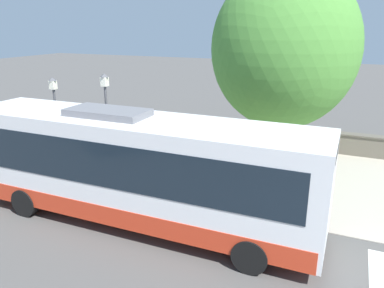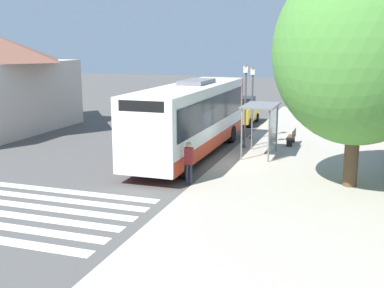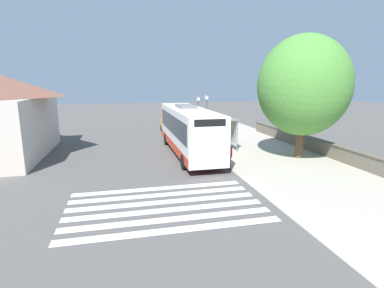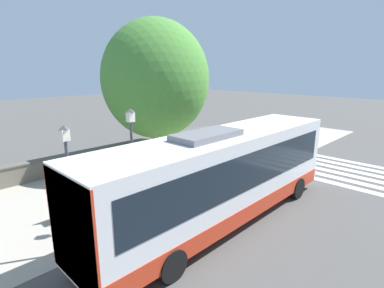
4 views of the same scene
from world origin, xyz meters
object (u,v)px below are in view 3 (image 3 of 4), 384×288
Objects in this scene: bus at (188,129)px; bus_shelter at (226,124)px; street_lamp_near at (206,115)px; street_lamp_far at (198,114)px; pedestrian at (229,154)px; bench at (225,136)px; parked_car_behind_bus at (171,124)px; shade_tree at (303,86)px.

bus is 3.67m from bus_shelter.
street_lamp_near is 1.06× the size of street_lamp_far.
pedestrian is 9.76m from bench.
parked_car_behind_bus is at bearing -71.04° from bus_shelter.
bench is (-1.09, -3.19, -1.69)m from bus_shelter.
shade_tree is (-6.26, -1.87, 4.30)m from pedestrian.
bus reaches higher than bus_shelter.
parked_car_behind_bus reaches higher than pedestrian.
bus is 3.07× the size of parked_car_behind_bus.
parked_car_behind_bus is (1.85, -5.43, -1.65)m from street_lamp_far.
street_lamp_near is (1.30, -1.60, 0.57)m from bus_shelter.
pedestrian is at bearing 72.44° from bus_shelter.
bus is 2.63× the size of street_lamp_near.
bus_shelter is at bearing 109.17° from street_lamp_far.
street_lamp_far is 1.10× the size of parked_car_behind_bus.
shade_tree is at bearing 134.17° from street_lamp_near.
shade_tree is at bearing 135.90° from bus_shelter.
bus_shelter is 0.65× the size of street_lamp_far.
street_lamp_far is at bearing -87.15° from street_lamp_near.
bus_shelter is 10.14m from parked_car_behind_bus.
street_lamp_far is at bearing -55.22° from shade_tree.
bus is 8.17× the size of bench.
bus_shelter is at bearing -44.10° from shade_tree.
bench is at bearing -108.02° from pedestrian.
bench is at bearing 124.60° from parked_car_behind_bus.
street_lamp_near is 8.50m from shade_tree.
street_lamp_far reaches higher than bench.
street_lamp_near is (2.39, 1.59, 2.26)m from bench.
street_lamp_near is (-2.24, -2.59, 0.76)m from bus.
pedestrian is at bearing 85.36° from street_lamp_near.
bench is (-4.63, -4.18, -1.50)m from bus.
pedestrian is at bearing 107.62° from bus.
pedestrian is 0.45× the size of parked_car_behind_bus.
bus reaches higher than pedestrian.
bus is 3.50m from street_lamp_near.
street_lamp_far is at bearing -19.62° from bench.
shade_tree reaches higher than bus_shelter.
pedestrian is at bearing 16.62° from shade_tree.
bus is at bearing 67.41° from street_lamp_far.
bus is at bearing -22.22° from shade_tree.
bus_shelter is at bearing 129.08° from street_lamp_near.
bus is 9.15m from shade_tree.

